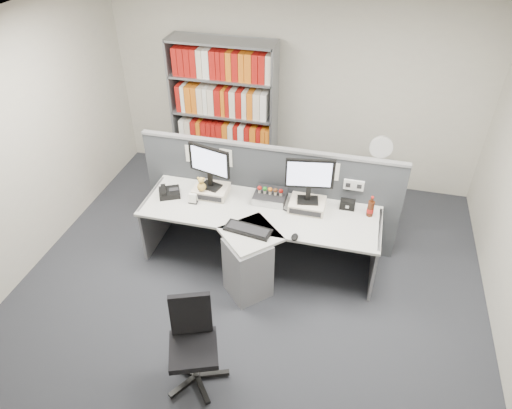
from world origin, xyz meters
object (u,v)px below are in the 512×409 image
(desk_phone, at_px, (169,192))
(keyboard, at_px, (248,230))
(desk_fan, at_px, (381,149))
(speaker, at_px, (347,204))
(desktop_pc, at_px, (270,197))
(desk_calendar, at_px, (193,199))
(desk, at_px, (255,242))
(shelving_unit, at_px, (224,116))
(filing_cabinet, at_px, (373,193))
(mouse, at_px, (295,237))
(monitor_right, at_px, (310,177))
(office_chair, at_px, (193,340))
(monitor_left, at_px, (209,164))
(cola_bottle, at_px, (370,209))

(desk_phone, bearing_deg, keyboard, -20.89)
(desk_fan, bearing_deg, speaker, -107.44)
(desktop_pc, distance_m, desk_fan, 1.50)
(desk_phone, distance_m, desk_calendar, 0.32)
(desk, relative_size, desktop_pc, 7.42)
(speaker, xyz_separation_m, shelving_unit, (-1.81, 1.36, 0.20))
(desk_phone, xyz_separation_m, desk_fan, (2.27, 1.15, 0.24))
(desk, relative_size, filing_cabinet, 3.71)
(desk, distance_m, desk_phone, 1.14)
(desktop_pc, height_order, mouse, desktop_pc)
(speaker, height_order, shelving_unit, shelving_unit)
(desk_calendar, distance_m, shelving_unit, 1.69)
(desk_calendar, relative_size, desk_fan, 0.25)
(monitor_right, relative_size, speaker, 3.23)
(desktop_pc, relative_size, desk_calendar, 3.00)
(desk, relative_size, desk_phone, 8.66)
(monitor_right, height_order, desktop_pc, monitor_right)
(desk_phone, distance_m, office_chair, 1.87)
(shelving_unit, relative_size, office_chair, 2.32)
(mouse, xyz_separation_m, filing_cabinet, (0.75, 1.55, -0.39))
(shelving_unit, bearing_deg, monitor_right, -46.47)
(monitor_left, xyz_separation_m, office_chair, (0.41, -1.76, -0.66))
(keyboard, bearing_deg, speaker, 33.80)
(desktop_pc, xyz_separation_m, cola_bottle, (1.09, -0.01, 0.04))
(monitor_left, bearing_deg, desk, -32.25)
(monitor_right, distance_m, speaker, 0.56)
(desk_calendar, xyz_separation_m, speaker, (1.66, 0.31, 0.00))
(shelving_unit, bearing_deg, desk_phone, -95.91)
(desktop_pc, distance_m, keyboard, 0.59)
(desk, relative_size, desk_calendar, 22.24)
(monitor_left, distance_m, desk_fan, 2.08)
(desk_phone, relative_size, filing_cabinet, 0.43)
(desk_calendar, bearing_deg, desk_fan, 32.04)
(desktop_pc, xyz_separation_m, mouse, (0.38, -0.59, -0.03))
(monitor_right, relative_size, cola_bottle, 2.13)
(mouse, xyz_separation_m, desk_phone, (-1.52, 0.40, 0.02))
(filing_cabinet, bearing_deg, office_chair, -116.70)
(shelving_unit, xyz_separation_m, desk_fan, (2.10, -0.45, 0.02))
(desk_calendar, bearing_deg, keyboard, -24.24)
(desk, xyz_separation_m, keyboard, (-0.03, -0.14, 0.28))
(desk_phone, xyz_separation_m, desk_calendar, (0.32, -0.07, 0.01))
(desktop_pc, xyz_separation_m, shelving_unit, (-0.97, 1.41, 0.21))
(monitor_left, xyz_separation_m, mouse, (1.06, -0.53, -0.38))
(desk_calendar, xyz_separation_m, desk_fan, (1.95, 1.22, 0.22))
(desktop_pc, distance_m, shelving_unit, 1.72)
(desk_phone, height_order, office_chair, office_chair)
(monitor_right, height_order, mouse, monitor_right)
(mouse, height_order, desk_phone, desk_phone)
(desktop_pc, xyz_separation_m, desk_phone, (-1.13, -0.19, -0.01))
(speaker, distance_m, filing_cabinet, 1.04)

